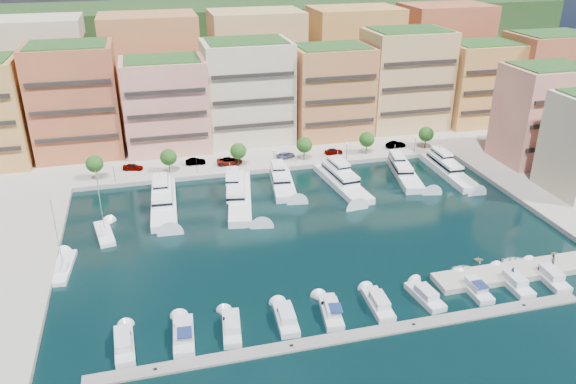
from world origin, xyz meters
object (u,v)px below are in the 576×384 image
at_px(lamppost_0, 114,170).
at_px(yacht_5, 403,171).
at_px(yacht_2, 239,193).
at_px(cruiser_9, 549,276).
at_px(lamppost_4, 415,142).
at_px(yacht_4, 341,181).
at_px(car_5, 396,145).
at_px(yacht_1, 164,201).
at_px(cruiser_8, 513,282).
at_px(tender_2, 514,261).
at_px(car_0, 133,167).
at_px(yacht_6, 447,169).
at_px(sailboat_1, 63,268).
at_px(car_1, 195,161).
at_px(car_3, 285,155).
at_px(car_4, 334,151).
at_px(cruiser_4, 331,312).
at_px(tender_0, 462,269).
at_px(person_1, 552,260).
at_px(cruiser_7, 474,288).
at_px(tender_1, 479,259).
at_px(lamppost_2, 274,155).
at_px(lamppost_3, 347,148).
at_px(car_2, 230,161).
at_px(tender_3, 555,253).
at_px(sailboat_2, 104,234).
at_px(yacht_3, 282,181).
at_px(cruiser_0, 124,345).
at_px(tree_1, 168,157).
at_px(tree_2, 238,151).
at_px(cruiser_5, 378,304).
at_px(cruiser_3, 286,319).
at_px(cruiser_1, 184,336).
at_px(person_0, 513,272).
at_px(tree_5, 426,134).
at_px(tree_0, 95,164).
at_px(tree_4, 367,139).

relative_size(lamppost_0, yacht_5, 0.22).
height_order(yacht_2, cruiser_9, yacht_2).
relative_size(lamppost_4, yacht_4, 0.19).
bearing_deg(car_5, yacht_4, 123.55).
distance_m(yacht_1, cruiser_8, 67.65).
xyz_separation_m(yacht_4, tender_2, (17.62, -38.07, -0.64)).
bearing_deg(car_0, yacht_6, -88.56).
height_order(sailboat_1, car_1, sailboat_1).
xyz_separation_m(car_3, car_4, (12.24, -0.42, 0.02)).
xyz_separation_m(lamppost_4, cruiser_9, (-3.58, -55.79, -3.28)).
relative_size(cruiser_4, tender_0, 2.43).
bearing_deg(person_1, cruiser_7, -12.75).
bearing_deg(tender_1, lamppost_2, 45.28).
xyz_separation_m(lamppost_3, sailboat_1, (-61.81, -33.18, -3.52)).
xyz_separation_m(yacht_5, car_1, (-45.68, 16.61, 0.56)).
relative_size(tender_1, car_2, 0.28).
distance_m(tender_3, car_0, 89.84).
relative_size(cruiser_8, sailboat_2, 0.63).
bearing_deg(yacht_3, lamppost_2, 87.29).
relative_size(yacht_6, cruiser_4, 2.55).
distance_m(cruiser_0, car_3, 71.07).
relative_size(tender_1, car_0, 0.37).
xyz_separation_m(tender_3, car_3, (-34.58, 54.07, 1.36)).
height_order(tree_1, tender_0, tree_1).
height_order(tree_2, cruiser_5, tree_2).
bearing_deg(cruiser_9, tree_1, 134.16).
bearing_deg(tender_3, yacht_5, 35.52).
height_order(lamppost_0, lamppost_3, same).
distance_m(yacht_4, sailboat_2, 51.12).
height_order(cruiser_3, cruiser_5, same).
bearing_deg(yacht_4, sailboat_2, -167.92).
bearing_deg(cruiser_8, tender_3, 26.01).
distance_m(cruiser_1, tender_1, 50.96).
height_order(yacht_2, person_0, yacht_2).
height_order(tree_5, car_5, tree_5).
height_order(tree_0, yacht_5, tree_0).
bearing_deg(sailboat_1, car_3, 38.27).
xyz_separation_m(yacht_4, person_1, (22.20, -41.36, 0.90)).
bearing_deg(lamppost_4, yacht_1, -168.56).
bearing_deg(tender_0, tender_1, -66.58).
bearing_deg(person_1, sailboat_2, -44.33).
bearing_deg(yacht_5, tree_0, 169.05).
xyz_separation_m(sailboat_2, car_0, (5.47, 28.73, 1.47)).
bearing_deg(tree_4, cruiser_9, -81.75).
relative_size(lamppost_3, cruiser_4, 0.50).
relative_size(lamppost_0, tender_0, 1.22).
distance_m(tree_1, yacht_6, 64.10).
bearing_deg(cruiser_9, cruiser_5, 179.99).
relative_size(car_3, car_4, 1.14).
xyz_separation_m(tree_2, tender_0, (28.32, -52.27, -4.39)).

